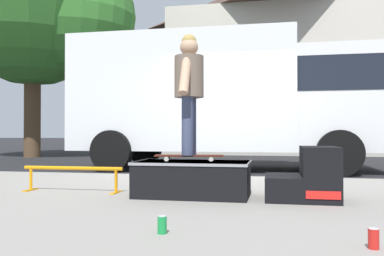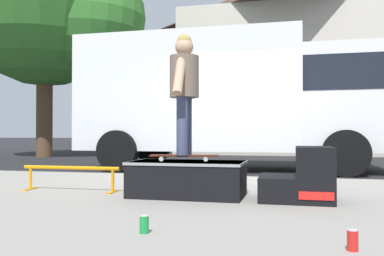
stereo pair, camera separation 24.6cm
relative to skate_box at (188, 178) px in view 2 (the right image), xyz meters
The scene contains 12 objects.
ground_plane 2.88m from the skate_box, 89.96° to the left, with size 140.00×140.00×0.00m, color black.
sidewalk_slab 0.30m from the skate_box, 89.12° to the right, with size 50.00×5.00×0.12m, color gray.
skate_box is the anchor object (origin of this frame).
kicker_ramp 1.25m from the skate_box, ahead, with size 0.75×0.70×0.57m.
grind_rail 1.51m from the skate_box, behind, with size 1.28×0.28×0.31m.
skateboard 0.25m from the skate_box, 136.16° to the left, with size 0.80×0.32×0.07m.
skater_kid 1.06m from the skate_box, 136.16° to the left, with size 0.33×0.71×1.38m.
soda_can 1.77m from the skate_box, 85.83° to the right, with size 0.07×0.07×0.13m.
soda_can_b 2.41m from the skate_box, 51.53° to the right, with size 0.07×0.07×0.13m.
box_truck 5.25m from the skate_box, 92.05° to the left, with size 6.91×2.63×3.05m.
street_tree_main 12.26m from the skate_box, 129.32° to the left, with size 6.75×6.14×8.68m.
house_behind 15.94m from the skate_box, 86.17° to the left, with size 9.54×8.23×8.40m.
Camera 2 is at (1.15, -7.42, 0.82)m, focal length 39.08 mm.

